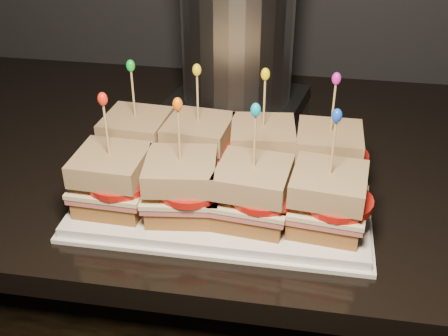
# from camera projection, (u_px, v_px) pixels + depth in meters

# --- Properties ---
(platter) EXTENTS (0.38, 0.24, 0.02)m
(platter) POSITION_uv_depth(u_px,v_px,m) (224.00, 197.00, 0.77)
(platter) COLOR white
(platter) RESTS_ON granite_slab
(platter_rim) EXTENTS (0.39, 0.25, 0.01)m
(platter_rim) POSITION_uv_depth(u_px,v_px,m) (224.00, 200.00, 0.77)
(platter_rim) COLOR white
(platter_rim) RESTS_ON granite_slab
(sandwich_0_bread_bot) EXTENTS (0.09, 0.09, 0.02)m
(sandwich_0_bread_bot) POSITION_uv_depth(u_px,v_px,m) (139.00, 156.00, 0.82)
(sandwich_0_bread_bot) COLOR #563215
(sandwich_0_bread_bot) RESTS_ON platter
(sandwich_0_ham) EXTENTS (0.10, 0.10, 0.01)m
(sandwich_0_ham) POSITION_uv_depth(u_px,v_px,m) (138.00, 146.00, 0.81)
(sandwich_0_ham) COLOR #B3534C
(sandwich_0_ham) RESTS_ON sandwich_0_bread_bot
(sandwich_0_cheese) EXTENTS (0.10, 0.10, 0.01)m
(sandwich_0_cheese) POSITION_uv_depth(u_px,v_px,m) (138.00, 142.00, 0.81)
(sandwich_0_cheese) COLOR beige
(sandwich_0_cheese) RESTS_ON sandwich_0_ham
(sandwich_0_tomato) EXTENTS (0.08, 0.08, 0.01)m
(sandwich_0_tomato) POSITION_uv_depth(u_px,v_px,m) (144.00, 140.00, 0.80)
(sandwich_0_tomato) COLOR red
(sandwich_0_tomato) RESTS_ON sandwich_0_cheese
(sandwich_0_bread_top) EXTENTS (0.09, 0.09, 0.03)m
(sandwich_0_bread_top) POSITION_uv_depth(u_px,v_px,m) (136.00, 126.00, 0.80)
(sandwich_0_bread_top) COLOR brown
(sandwich_0_bread_top) RESTS_ON sandwich_0_tomato
(sandwich_0_pick) EXTENTS (0.00, 0.00, 0.09)m
(sandwich_0_pick) POSITION_uv_depth(u_px,v_px,m) (133.00, 97.00, 0.77)
(sandwich_0_pick) COLOR tan
(sandwich_0_pick) RESTS_ON sandwich_0_bread_top
(sandwich_0_frill) EXTENTS (0.01, 0.01, 0.02)m
(sandwich_0_frill) POSITION_uv_depth(u_px,v_px,m) (131.00, 66.00, 0.75)
(sandwich_0_frill) COLOR green
(sandwich_0_frill) RESTS_ON sandwich_0_pick
(sandwich_1_bread_bot) EXTENTS (0.09, 0.09, 0.02)m
(sandwich_1_bread_bot) POSITION_uv_depth(u_px,v_px,m) (199.00, 161.00, 0.81)
(sandwich_1_bread_bot) COLOR #563215
(sandwich_1_bread_bot) RESTS_ON platter
(sandwich_1_ham) EXTENTS (0.10, 0.10, 0.01)m
(sandwich_1_ham) POSITION_uv_depth(u_px,v_px,m) (199.00, 151.00, 0.80)
(sandwich_1_ham) COLOR #B3534C
(sandwich_1_ham) RESTS_ON sandwich_1_bread_bot
(sandwich_1_cheese) EXTENTS (0.10, 0.10, 0.01)m
(sandwich_1_cheese) POSITION_uv_depth(u_px,v_px,m) (199.00, 147.00, 0.80)
(sandwich_1_cheese) COLOR beige
(sandwich_1_cheese) RESTS_ON sandwich_1_ham
(sandwich_1_tomato) EXTENTS (0.08, 0.08, 0.01)m
(sandwich_1_tomato) POSITION_uv_depth(u_px,v_px,m) (206.00, 145.00, 0.79)
(sandwich_1_tomato) COLOR red
(sandwich_1_tomato) RESTS_ON sandwich_1_cheese
(sandwich_1_bread_top) EXTENTS (0.09, 0.09, 0.03)m
(sandwich_1_bread_top) POSITION_uv_depth(u_px,v_px,m) (198.00, 131.00, 0.78)
(sandwich_1_bread_top) COLOR brown
(sandwich_1_bread_top) RESTS_ON sandwich_1_tomato
(sandwich_1_pick) EXTENTS (0.00, 0.00, 0.09)m
(sandwich_1_pick) POSITION_uv_depth(u_px,v_px,m) (198.00, 101.00, 0.76)
(sandwich_1_pick) COLOR tan
(sandwich_1_pick) RESTS_ON sandwich_1_bread_top
(sandwich_1_frill) EXTENTS (0.01, 0.01, 0.02)m
(sandwich_1_frill) POSITION_uv_depth(u_px,v_px,m) (197.00, 70.00, 0.74)
(sandwich_1_frill) COLOR yellow
(sandwich_1_frill) RESTS_ON sandwich_1_pick
(sandwich_2_bread_bot) EXTENTS (0.09, 0.09, 0.02)m
(sandwich_2_bread_bot) POSITION_uv_depth(u_px,v_px,m) (262.00, 166.00, 0.80)
(sandwich_2_bread_bot) COLOR #563215
(sandwich_2_bread_bot) RESTS_ON platter
(sandwich_2_ham) EXTENTS (0.10, 0.10, 0.01)m
(sandwich_2_ham) POSITION_uv_depth(u_px,v_px,m) (262.00, 157.00, 0.79)
(sandwich_2_ham) COLOR #B3534C
(sandwich_2_ham) RESTS_ON sandwich_2_bread_bot
(sandwich_2_cheese) EXTENTS (0.10, 0.10, 0.01)m
(sandwich_2_cheese) POSITION_uv_depth(u_px,v_px,m) (262.00, 152.00, 0.78)
(sandwich_2_cheese) COLOR beige
(sandwich_2_cheese) RESTS_ON sandwich_2_ham
(sandwich_2_tomato) EXTENTS (0.08, 0.08, 0.01)m
(sandwich_2_tomato) POSITION_uv_depth(u_px,v_px,m) (271.00, 151.00, 0.77)
(sandwich_2_tomato) COLOR red
(sandwich_2_tomato) RESTS_ON sandwich_2_cheese
(sandwich_2_bread_top) EXTENTS (0.10, 0.10, 0.03)m
(sandwich_2_bread_top) POSITION_uv_depth(u_px,v_px,m) (263.00, 136.00, 0.77)
(sandwich_2_bread_top) COLOR brown
(sandwich_2_bread_top) RESTS_ON sandwich_2_tomato
(sandwich_2_pick) EXTENTS (0.00, 0.00, 0.09)m
(sandwich_2_pick) POSITION_uv_depth(u_px,v_px,m) (264.00, 106.00, 0.75)
(sandwich_2_pick) COLOR tan
(sandwich_2_pick) RESTS_ON sandwich_2_bread_top
(sandwich_2_frill) EXTENTS (0.01, 0.01, 0.02)m
(sandwich_2_frill) POSITION_uv_depth(u_px,v_px,m) (265.00, 74.00, 0.72)
(sandwich_2_frill) COLOR yellow
(sandwich_2_frill) RESTS_ON sandwich_2_pick
(sandwich_3_bread_bot) EXTENTS (0.08, 0.08, 0.02)m
(sandwich_3_bread_bot) POSITION_uv_depth(u_px,v_px,m) (326.00, 172.00, 0.78)
(sandwich_3_bread_bot) COLOR #563215
(sandwich_3_bread_bot) RESTS_ON platter
(sandwich_3_ham) EXTENTS (0.09, 0.09, 0.01)m
(sandwich_3_ham) POSITION_uv_depth(u_px,v_px,m) (327.00, 162.00, 0.77)
(sandwich_3_ham) COLOR #B3534C
(sandwich_3_ham) RESTS_ON sandwich_3_bread_bot
(sandwich_3_cheese) EXTENTS (0.10, 0.09, 0.01)m
(sandwich_3_cheese) POSITION_uv_depth(u_px,v_px,m) (328.00, 158.00, 0.77)
(sandwich_3_cheese) COLOR beige
(sandwich_3_cheese) RESTS_ON sandwich_3_ham
(sandwich_3_tomato) EXTENTS (0.08, 0.08, 0.01)m
(sandwich_3_tomato) POSITION_uv_depth(u_px,v_px,m) (337.00, 156.00, 0.76)
(sandwich_3_tomato) COLOR red
(sandwich_3_tomato) RESTS_ON sandwich_3_cheese
(sandwich_3_bread_top) EXTENTS (0.09, 0.09, 0.03)m
(sandwich_3_bread_top) POSITION_uv_depth(u_px,v_px,m) (329.00, 141.00, 0.76)
(sandwich_3_bread_top) COLOR brown
(sandwich_3_bread_top) RESTS_ON sandwich_3_tomato
(sandwich_3_pick) EXTENTS (0.00, 0.00, 0.09)m
(sandwich_3_pick) POSITION_uv_depth(u_px,v_px,m) (333.00, 111.00, 0.73)
(sandwich_3_pick) COLOR tan
(sandwich_3_pick) RESTS_ON sandwich_3_bread_top
(sandwich_3_frill) EXTENTS (0.01, 0.01, 0.02)m
(sandwich_3_frill) POSITION_uv_depth(u_px,v_px,m) (336.00, 79.00, 0.71)
(sandwich_3_frill) COLOR #CA1AA6
(sandwich_3_frill) RESTS_ON sandwich_3_pick
(sandwich_4_bread_bot) EXTENTS (0.09, 0.09, 0.02)m
(sandwich_4_bread_bot) POSITION_uv_depth(u_px,v_px,m) (115.00, 197.00, 0.73)
(sandwich_4_bread_bot) COLOR #563215
(sandwich_4_bread_bot) RESTS_ON platter
(sandwich_4_ham) EXTENTS (0.10, 0.09, 0.01)m
(sandwich_4_ham) POSITION_uv_depth(u_px,v_px,m) (113.00, 187.00, 0.72)
(sandwich_4_ham) COLOR #B3534C
(sandwich_4_ham) RESTS_ON sandwich_4_bread_bot
(sandwich_4_cheese) EXTENTS (0.10, 0.09, 0.01)m
(sandwich_4_cheese) POSITION_uv_depth(u_px,v_px,m) (113.00, 182.00, 0.72)
(sandwich_4_cheese) COLOR beige
(sandwich_4_cheese) RESTS_ON sandwich_4_ham
(sandwich_4_tomato) EXTENTS (0.08, 0.08, 0.01)m
(sandwich_4_tomato) POSITION_uv_depth(u_px,v_px,m) (120.00, 181.00, 0.71)
(sandwich_4_tomato) COLOR red
(sandwich_4_tomato) RESTS_ON sandwich_4_cheese
(sandwich_4_bread_top) EXTENTS (0.09, 0.09, 0.03)m
(sandwich_4_bread_top) POSITION_uv_depth(u_px,v_px,m) (111.00, 164.00, 0.70)
(sandwich_4_bread_top) COLOR brown
(sandwich_4_bread_top) RESTS_ON sandwich_4_tomato
(sandwich_4_pick) EXTENTS (0.00, 0.00, 0.09)m
(sandwich_4_pick) POSITION_uv_depth(u_px,v_px,m) (107.00, 133.00, 0.68)
(sandwich_4_pick) COLOR tan
(sandwich_4_pick) RESTS_ON sandwich_4_bread_top
(sandwich_4_frill) EXTENTS (0.01, 0.01, 0.02)m
(sandwich_4_frill) POSITION_uv_depth(u_px,v_px,m) (102.00, 99.00, 0.66)
(sandwich_4_frill) COLOR red
(sandwich_4_frill) RESTS_ON sandwich_4_pick
(sandwich_5_bread_bot) EXTENTS (0.09, 0.09, 0.02)m
(sandwich_5_bread_bot) POSITION_uv_depth(u_px,v_px,m) (182.00, 203.00, 0.72)
(sandwich_5_bread_bot) COLOR #563215
(sandwich_5_bread_bot) RESTS_ON platter
(sandwich_5_ham) EXTENTS (0.10, 0.10, 0.01)m
(sandwich_5_ham) POSITION_uv_depth(u_px,v_px,m) (182.00, 193.00, 0.71)
(sandwich_5_ham) COLOR #B3534C
(sandwich_5_ham) RESTS_ON sandwich_5_bread_bot
(sandwich_5_cheese) EXTENTS (0.11, 0.10, 0.01)m
(sandwich_5_cheese) POSITION_uv_depth(u_px,v_px,m) (182.00, 189.00, 0.71)
(sandwich_5_cheese) COLOR beige
(sandwich_5_cheese) RESTS_ON sandwich_5_ham
(sandwich_5_tomato) EXTENTS (0.08, 0.08, 0.01)m
(sandwich_5_tomato) POSITION_uv_depth(u_px,v_px,m) (190.00, 187.00, 0.69)
(sandwich_5_tomato) COLOR red
(sandwich_5_tomato) RESTS_ON sandwich_5_cheese
(sandwich_5_bread_top) EXTENTS (0.10, 0.10, 0.03)m
(sandwich_5_bread_top) POSITION_uv_depth(u_px,v_px,m) (181.00, 171.00, 0.69)
(sandwich_5_bread_top) COLOR brown
(sandwich_5_bread_top) RESTS_ON sandwich_5_tomato
(sandwich_5_pick) EXTENTS (0.00, 0.00, 0.09)m
(sandwich_5_pick) POSITION_uv_depth(u_px,v_px,m) (179.00, 139.00, 0.67)
(sandwich_5_pick) COLOR tan
(sandwich_5_pick) RESTS_ON sandwich_5_bread_top
(sandwich_5_frill) EXTENTS (0.01, 0.01, 0.02)m
(sandwich_5_frill) POSITION_uv_depth(u_px,v_px,m) (178.00, 104.00, 0.64)
(sandwich_5_frill) COLOR orange
(sandwich_5_frill) RESTS_ON sandwich_5_pick
(sandwich_6_bread_bot) EXTENTS (0.09, 0.09, 0.02)m
(sandwich_6_bread_bot) POSITION_uv_depth(u_px,v_px,m) (252.00, 210.00, 0.70)
(sandwich_6_bread_bot) COLOR #563215
(sandwich_6_bread_bot) RESTS_ON platter
(sandwich_6_ham) EXTENTS (0.10, 0.10, 0.01)m
(sandwich_6_ham) POSITION_uv_depth(u_px,v_px,m) (253.00, 200.00, 0.70)
(sandwich_6_ham) COLOR #B3534C
(sandwich_6_ham) RESTS_ON sandwich_6_bread_bot
(sandwich_6_cheese) EXTENTS (0.10, 0.10, 0.01)m
(sandwich_6_cheese) POSITION_uv_depth(u_px,v_px,m) (253.00, 195.00, 0.69)
(sandwich_6_cheese) COLOR beige
(sandwich_6_cheese) RESTS_ON sandwich_6_ham
(sandwich_6_tomato) EXTENTS (0.08, 0.08, 0.01)m
(sandwich_6_tomato) POSITION_uv_depth(u_px,v_px,m) (262.00, 194.00, 0.68)
(sandwich_6_tomato) COLOR red
(sandwich_6_tomato) RESTS_ON sandwich_6_cheese
(sandwich_6_bread_top) EXTENTS (0.10, 0.10, 0.03)m
(sandwich_6_bread_top) POSITION_uv_depth(u_px,v_px,m) (253.00, 177.00, 0.68)
(sandwich_6_bread_top) COLOR brown
(sandwich_6_bread_top) RESTS_ON sandwich_6_tomato
(sandwich_6_pick) EXTENTS (0.00, 0.00, 0.09)m
(sandwich_6_pick) POSITION_uv_depth(u_px,v_px,m) (255.00, 145.00, 0.66)
(sandwich_6_pick) COLOR tan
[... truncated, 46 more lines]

